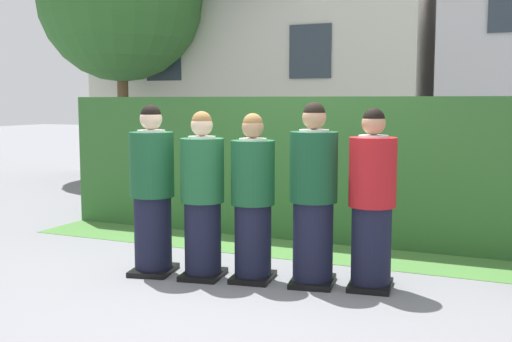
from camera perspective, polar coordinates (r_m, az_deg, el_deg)
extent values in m
plane|color=slate|center=(6.15, 0.00, -9.76)|extent=(60.00, 60.00, 0.00)
cylinder|color=black|center=(6.38, -9.26, -5.69)|extent=(0.37, 0.37, 0.77)
cube|color=black|center=(6.47, -9.21, -8.81)|extent=(0.48, 0.55, 0.05)
cylinder|color=#19512D|center=(6.28, -9.38, 0.59)|extent=(0.43, 0.43, 0.64)
cylinder|color=white|center=(6.25, -9.43, 3.53)|extent=(0.27, 0.27, 0.03)
cube|color=gold|center=(6.46, -8.74, 1.89)|extent=(0.04, 0.02, 0.28)
sphere|color=beige|center=(6.25, -9.45, 4.67)|extent=(0.22, 0.22, 0.22)
sphere|color=black|center=(6.25, -9.46, 5.01)|extent=(0.20, 0.20, 0.20)
cylinder|color=black|center=(6.17, -4.81, -6.18)|extent=(0.35, 0.35, 0.74)
cube|color=black|center=(6.26, -4.78, -9.27)|extent=(0.44, 0.51, 0.05)
cylinder|color=#1E5B33|center=(6.06, -4.87, 0.07)|extent=(0.42, 0.42, 0.61)
cylinder|color=white|center=(6.04, -4.90, 3.00)|extent=(0.26, 0.26, 0.03)
cube|color=#236038|center=(6.24, -4.27, 1.38)|extent=(0.04, 0.02, 0.27)
sphere|color=beige|center=(6.03, -4.91, 4.14)|extent=(0.21, 0.21, 0.21)
sphere|color=olive|center=(6.03, -4.91, 4.49)|extent=(0.19, 0.19, 0.19)
cylinder|color=black|center=(6.06, -0.28, -6.43)|extent=(0.35, 0.35, 0.73)
cube|color=black|center=(6.15, -0.28, -9.53)|extent=(0.43, 0.50, 0.05)
cylinder|color=#19512D|center=(5.95, -0.29, -0.14)|extent=(0.41, 0.41, 0.61)
cylinder|color=white|center=(5.92, -0.29, 2.82)|extent=(0.26, 0.26, 0.03)
cube|color=gold|center=(6.13, 0.21, 1.19)|extent=(0.04, 0.02, 0.27)
sphere|color=tan|center=(5.92, -0.29, 3.97)|extent=(0.21, 0.21, 0.21)
sphere|color=olive|center=(5.92, -0.29, 4.32)|extent=(0.19, 0.19, 0.19)
cylinder|color=black|center=(5.94, 5.15, -6.49)|extent=(0.37, 0.37, 0.78)
cube|color=black|center=(6.03, 5.11, -9.87)|extent=(0.47, 0.55, 0.05)
cylinder|color=#144728|center=(5.82, 5.22, 0.37)|extent=(0.44, 0.44, 0.65)
cylinder|color=white|center=(5.80, 5.25, 3.59)|extent=(0.27, 0.27, 0.03)
cube|color=navy|center=(6.02, 5.52, 1.80)|extent=(0.04, 0.02, 0.28)
sphere|color=tan|center=(5.79, 5.27, 4.83)|extent=(0.22, 0.22, 0.22)
sphere|color=black|center=(5.79, 5.27, 5.21)|extent=(0.20, 0.20, 0.20)
cylinder|color=black|center=(5.90, 10.33, -6.79)|extent=(0.36, 0.36, 0.76)
cube|color=black|center=(5.99, 10.26, -10.08)|extent=(0.44, 0.51, 0.05)
cylinder|color=#AD191E|center=(5.78, 10.47, -0.10)|extent=(0.43, 0.43, 0.63)
cylinder|color=white|center=(5.75, 10.53, 3.05)|extent=(0.27, 0.27, 0.03)
cube|color=navy|center=(5.97, 10.71, 1.31)|extent=(0.04, 0.02, 0.28)
sphere|color=tan|center=(5.75, 10.56, 4.26)|extent=(0.21, 0.21, 0.21)
sphere|color=black|center=(5.75, 10.56, 4.63)|extent=(0.20, 0.20, 0.20)
cube|color=#33662D|center=(7.90, 6.13, 0.30)|extent=(7.00, 0.70, 1.76)
cube|color=beige|center=(15.64, 1.04, 8.13)|extent=(7.83, 3.79, 4.37)
cube|color=#2D3842|center=(14.78, -8.33, 10.20)|extent=(0.90, 0.04, 1.10)
cube|color=#2D3842|center=(13.25, 4.91, 10.69)|extent=(0.90, 0.04, 1.10)
cylinder|color=brown|center=(14.39, -11.84, 3.89)|extent=(0.24, 0.24, 2.23)
cube|color=#477A38|center=(7.30, 4.11, -7.15)|extent=(7.00, 0.90, 0.01)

